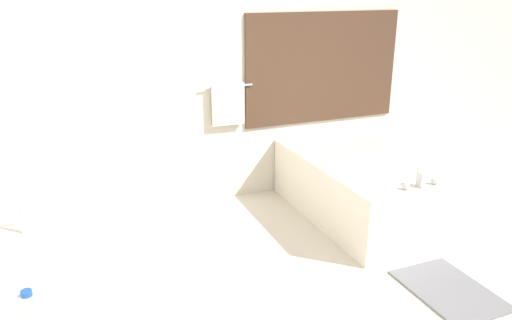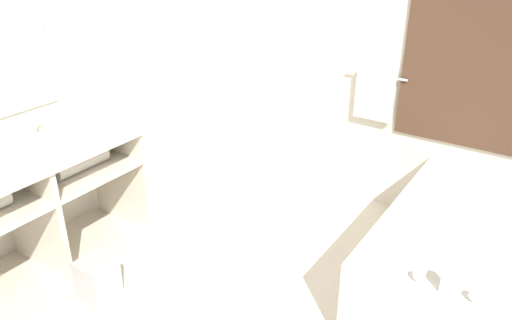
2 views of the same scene
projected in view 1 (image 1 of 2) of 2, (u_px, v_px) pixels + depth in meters
ground_plane at (381, 313)px, 3.29m from camera, size 16.00×16.00×0.00m
wall_back_with_blinds at (257, 63)px, 4.80m from camera, size 7.40×0.13×2.70m
vanity_counter at (75, 292)px, 2.41m from camera, size 0.68×1.58×0.90m
sink_faucet at (23, 217)px, 2.42m from camera, size 0.09×0.04×0.18m
bathtub at (364, 184)px, 4.63m from camera, size 1.06×1.69×0.68m
water_bottle_1 at (31, 320)px, 1.65m from camera, size 0.06×0.06×0.22m
bath_mat at (449, 290)px, 3.53m from camera, size 0.51×0.72×0.02m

